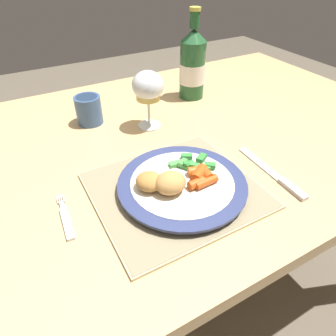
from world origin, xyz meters
The scene contains 12 objects.
ground_plane centered at (0.00, 0.00, 0.00)m, with size 6.00×6.00×0.00m, color brown.
dining_table centered at (0.00, 0.00, 0.66)m, with size 1.53×0.88×0.74m.
placemat centered at (-0.05, -0.20, 0.74)m, with size 0.32×0.30×0.01m.
dinner_plate centered at (-0.04, -0.20, 0.76)m, with size 0.26×0.26×0.02m.
breaded_croquettes centered at (-0.08, -0.21, 0.78)m, with size 0.10×0.09×0.04m.
green_beans_pile centered at (0.01, -0.17, 0.77)m, with size 0.09×0.08×0.02m.
glazed_carrots centered at (0.00, -0.22, 0.78)m, with size 0.06×0.06×0.02m.
fork centered at (-0.27, -0.17, 0.74)m, with size 0.02×0.12×0.01m.
table_knife centered at (0.17, -0.27, 0.74)m, with size 0.03×0.21×0.01m.
wine_glass centered at (0.03, 0.07, 0.85)m, with size 0.08×0.08×0.16m.
bottle centered at (0.23, 0.18, 0.84)m, with size 0.08×0.08×0.27m.
drinking_cup centered at (-0.11, 0.17, 0.78)m, with size 0.07×0.07×0.08m.
Camera 1 is at (-0.29, -0.60, 1.16)m, focal length 32.00 mm.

